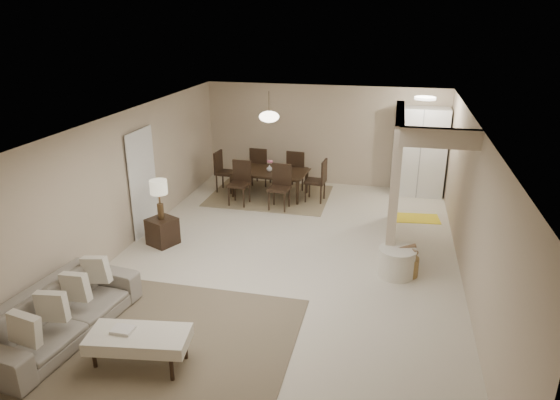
% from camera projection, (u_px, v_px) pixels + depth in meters
% --- Properties ---
extents(floor, '(9.00, 9.00, 0.00)m').
position_uv_depth(floor, '(285.00, 260.00, 8.86)').
color(floor, beige).
rests_on(floor, ground).
extents(ceiling, '(9.00, 9.00, 0.00)m').
position_uv_depth(ceiling, '(285.00, 121.00, 7.99)').
color(ceiling, white).
rests_on(ceiling, back_wall).
extents(back_wall, '(6.00, 0.00, 6.00)m').
position_uv_depth(back_wall, '(324.00, 135.00, 12.54)').
color(back_wall, '#C0AB91').
rests_on(back_wall, floor).
extents(left_wall, '(0.00, 9.00, 9.00)m').
position_uv_depth(left_wall, '(124.00, 182.00, 9.06)').
color(left_wall, '#C0AB91').
rests_on(left_wall, floor).
extents(right_wall, '(0.00, 9.00, 9.00)m').
position_uv_depth(right_wall, '(472.00, 209.00, 7.79)').
color(right_wall, '#C0AB91').
rests_on(right_wall, floor).
extents(partition, '(0.15, 2.50, 2.50)m').
position_uv_depth(partition, '(395.00, 179.00, 9.19)').
color(partition, '#C0AB91').
rests_on(partition, floor).
extents(doorway, '(0.04, 0.90, 2.04)m').
position_uv_depth(doorway, '(142.00, 184.00, 9.68)').
color(doorway, black).
rests_on(doorway, floor).
extents(pantry_cabinet, '(1.20, 0.55, 2.10)m').
position_uv_depth(pantry_cabinet, '(420.00, 152.00, 11.79)').
color(pantry_cabinet, white).
rests_on(pantry_cabinet, floor).
extents(flush_light, '(0.44, 0.44, 0.05)m').
position_uv_depth(flush_light, '(425.00, 98.00, 10.44)').
color(flush_light, white).
rests_on(flush_light, ceiling).
extents(living_rug, '(3.20, 3.20, 0.01)m').
position_uv_depth(living_rug, '(167.00, 350.00, 6.48)').
color(living_rug, brown).
rests_on(living_rug, floor).
extents(sofa, '(2.44, 1.19, 0.69)m').
position_uv_depth(sofa, '(61.00, 313.00, 6.68)').
color(sofa, gray).
rests_on(sofa, floor).
extents(ottoman_bench, '(1.30, 0.74, 0.44)m').
position_uv_depth(ottoman_bench, '(139.00, 339.00, 6.13)').
color(ottoman_bench, beige).
rests_on(ottoman_bench, living_rug).
extents(side_table, '(0.62, 0.62, 0.51)m').
position_uv_depth(side_table, '(163.00, 231.00, 9.42)').
color(side_table, black).
rests_on(side_table, floor).
extents(table_lamp, '(0.32, 0.32, 0.76)m').
position_uv_depth(table_lamp, '(159.00, 191.00, 9.13)').
color(table_lamp, '#4C3720').
rests_on(table_lamp, side_table).
extents(round_pouf, '(0.62, 0.62, 0.48)m').
position_uv_depth(round_pouf, '(397.00, 262.00, 8.28)').
color(round_pouf, beige).
rests_on(round_pouf, floor).
extents(wicker_basket, '(0.40, 0.40, 0.33)m').
position_uv_depth(wicker_basket, '(407.00, 266.00, 8.32)').
color(wicker_basket, brown).
rests_on(wicker_basket, floor).
extents(dining_rug, '(2.80, 2.10, 0.01)m').
position_uv_depth(dining_rug, '(270.00, 196.00, 12.02)').
color(dining_rug, '#7D6E4D').
rests_on(dining_rug, floor).
extents(dining_table, '(1.85, 1.13, 0.62)m').
position_uv_depth(dining_table, '(270.00, 184.00, 11.91)').
color(dining_table, black).
rests_on(dining_table, dining_rug).
extents(dining_chairs, '(2.71, 2.05, 1.00)m').
position_uv_depth(dining_chairs, '(270.00, 176.00, 11.84)').
color(dining_chairs, black).
rests_on(dining_chairs, dining_rug).
extents(vase, '(0.16, 0.16, 0.15)m').
position_uv_depth(vase, '(269.00, 168.00, 11.77)').
color(vase, white).
rests_on(vase, dining_table).
extents(yellow_mat, '(0.97, 0.66, 0.01)m').
position_uv_depth(yellow_mat, '(417.00, 218.00, 10.68)').
color(yellow_mat, yellow).
rests_on(yellow_mat, floor).
extents(pendant_light, '(0.46, 0.46, 0.71)m').
position_uv_depth(pendant_light, '(269.00, 117.00, 11.35)').
color(pendant_light, '#4C3720').
rests_on(pendant_light, ceiling).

